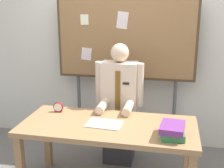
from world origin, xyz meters
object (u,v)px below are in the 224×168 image
person (119,109)px  desk_clock (58,108)px  desk (108,132)px  bulletin_board (126,41)px  book_stack (172,130)px  open_notebook (104,124)px

person → desk_clock: bearing=-147.0°
desk → bulletin_board: bulletin_board is taller
book_stack → desk: bearing=165.5°
book_stack → desk_clock: book_stack is taller
person → open_notebook: person is taller
bulletin_board → book_stack: bearing=-62.3°
bulletin_board → desk_clock: 1.16m
desk → person: size_ratio=1.19×
open_notebook → desk_clock: size_ratio=3.07×
person → book_stack: 0.97m
book_stack → person: bearing=128.8°
open_notebook → desk: bearing=30.0°
desk → desk_clock: size_ratio=15.72×
person → bulletin_board: (-0.00, 0.40, 0.73)m
book_stack → open_notebook: book_stack is taller
open_notebook → desk_clock: bearing=157.4°
desk → open_notebook: bearing=-150.0°
person → bulletin_board: 0.84m
open_notebook → desk_clock: 0.60m
open_notebook → bulletin_board: bearing=88.1°
desk → person: (0.00, 0.59, 0.02)m
book_stack → open_notebook: (-0.64, 0.14, -0.05)m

